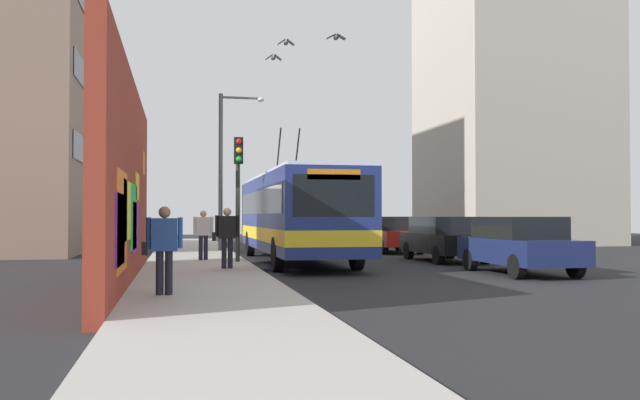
% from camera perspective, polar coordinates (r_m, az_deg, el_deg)
% --- Properties ---
extents(ground_plane, '(80.00, 80.00, 0.00)m').
position_cam_1_polar(ground_plane, '(21.00, -5.67, -5.71)').
color(ground_plane, '#232326').
extents(sidewalk_slab, '(48.00, 3.20, 0.15)m').
position_cam_1_polar(sidewalk_slab, '(20.88, -10.06, -5.51)').
color(sidewalk_slab, '#ADA8A0').
rests_on(sidewalk_slab, ground_plane).
extents(graffiti_wall, '(12.68, 0.32, 4.66)m').
position_cam_1_polar(graffiti_wall, '(16.19, -15.73, 1.25)').
color(graffiti_wall, maroon).
rests_on(graffiti_wall, ground_plane).
extents(building_far_left, '(11.42, 6.04, 17.62)m').
position_cam_1_polar(building_far_left, '(33.91, -23.79, 11.04)').
color(building_far_left, gray).
rests_on(building_far_left, ground_plane).
extents(building_far_right, '(9.59, 8.91, 19.45)m').
position_cam_1_polar(building_far_right, '(42.57, 15.58, 9.69)').
color(building_far_right, '#B2A899').
rests_on(building_far_right, ground_plane).
extents(city_bus, '(12.11, 2.65, 4.85)m').
position_cam_1_polar(city_bus, '(23.89, -2.06, -1.07)').
color(city_bus, navy).
rests_on(city_bus, ground_plane).
extents(parked_car_navy, '(4.24, 1.87, 1.58)m').
position_cam_1_polar(parked_car_navy, '(19.67, 16.25, -3.53)').
color(parked_car_navy, navy).
rests_on(parked_car_navy, ground_plane).
extents(parked_car_black, '(4.51, 1.85, 1.58)m').
position_cam_1_polar(parked_car_black, '(24.58, 10.31, -3.11)').
color(parked_car_black, black).
rests_on(parked_car_black, ground_plane).
extents(parked_car_red, '(4.36, 1.83, 1.58)m').
position_cam_1_polar(parked_car_red, '(30.31, 5.97, -2.80)').
color(parked_car_red, '#B21E19').
rests_on(parked_car_red, ground_plane).
extents(parked_car_dark_gray, '(4.33, 1.77, 1.58)m').
position_cam_1_polar(parked_car_dark_gray, '(35.73, 3.21, -2.58)').
color(parked_car_dark_gray, '#38383D').
rests_on(parked_car_dark_gray, ground_plane).
extents(pedestrian_near_wall, '(0.22, 0.73, 1.63)m').
position_cam_1_polar(pedestrian_near_wall, '(12.92, -12.88, -3.53)').
color(pedestrian_near_wall, '#1E1E2D').
rests_on(pedestrian_near_wall, sidewalk_slab).
extents(pedestrian_at_curb, '(0.23, 0.75, 1.68)m').
position_cam_1_polar(pedestrian_at_curb, '(19.17, -7.77, -2.72)').
color(pedestrian_at_curb, '#1E1E2D').
rests_on(pedestrian_at_curb, sidewalk_slab).
extents(pedestrian_midblock, '(0.22, 0.66, 1.64)m').
position_cam_1_polar(pedestrian_midblock, '(23.03, -9.70, -2.56)').
color(pedestrian_midblock, '#1E1E2D').
rests_on(pedestrian_midblock, sidewalk_slab).
extents(traffic_light, '(0.49, 0.28, 3.98)m').
position_cam_1_polar(traffic_light, '(21.91, -6.83, 1.89)').
color(traffic_light, '#2D382D').
rests_on(traffic_light, sidewalk_slab).
extents(street_lamp, '(0.44, 1.94, 6.68)m').
position_cam_1_polar(street_lamp, '(29.47, -7.85, 3.33)').
color(street_lamp, '#4C4C51').
rests_on(street_lamp, sidewalk_slab).
extents(flying_pigeons, '(3.29, 1.89, 3.13)m').
position_cam_1_polar(flying_pigeons, '(21.53, -1.69, 14.41)').
color(flying_pigeons, '#47474C').
extents(curbside_puddle, '(1.53, 1.53, 0.00)m').
position_cam_1_polar(curbside_puddle, '(20.19, -3.70, -5.89)').
color(curbside_puddle, black).
rests_on(curbside_puddle, ground_plane).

